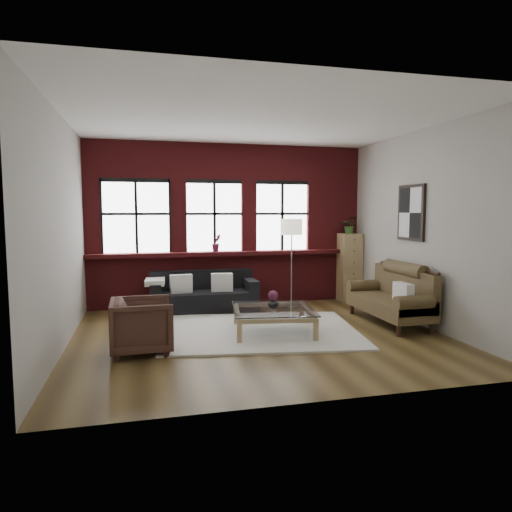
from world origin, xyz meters
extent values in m
plane|color=#4D3A1C|center=(0.00, 0.00, 0.00)|extent=(5.50, 5.50, 0.00)
plane|color=white|center=(0.00, 0.00, 3.20)|extent=(5.50, 5.50, 0.00)
plane|color=#A8A59C|center=(0.00, 2.50, 1.60)|extent=(5.50, 0.00, 5.50)
plane|color=#A8A59C|center=(0.00, -2.50, 1.60)|extent=(5.50, 0.00, 5.50)
plane|color=#A8A59C|center=(-2.75, 0.00, 1.60)|extent=(0.00, 5.00, 5.00)
plane|color=#A8A59C|center=(2.75, 0.00, 1.60)|extent=(0.00, 5.00, 5.00)
cube|color=maroon|center=(0.00, 2.35, 1.04)|extent=(5.50, 0.30, 0.08)
cube|color=beige|center=(0.08, 0.18, 0.02)|extent=(3.26, 2.73, 0.03)
cube|color=white|center=(-1.02, 1.80, 0.55)|extent=(0.41, 0.18, 0.34)
cube|color=white|center=(-0.27, 1.80, 0.55)|extent=(0.41, 0.17, 0.34)
cube|color=white|center=(2.22, -0.34, 0.60)|extent=(0.16, 0.39, 0.34)
imported|color=#422821|center=(-1.71, -0.45, 0.36)|extent=(0.82, 0.80, 0.73)
imported|color=#B2B2B2|center=(0.24, 0.05, 0.48)|extent=(0.19, 0.19, 0.16)
sphere|color=#642240|center=(0.24, 0.05, 0.59)|extent=(0.16, 0.16, 0.16)
cube|color=#9F8556|center=(2.52, 2.23, 0.71)|extent=(0.43, 0.43, 1.41)
imported|color=#2D5923|center=(2.52, 2.23, 1.59)|extent=(0.37, 0.33, 0.36)
imported|color=#642240|center=(-0.28, 2.32, 1.26)|extent=(0.24, 0.21, 0.35)
camera|label=1|loc=(-1.65, -6.56, 1.87)|focal=32.00mm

